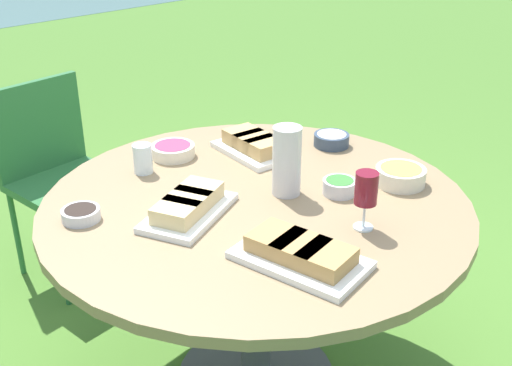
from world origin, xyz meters
TOP-DOWN VIEW (x-y plane):
  - dining_table at (0.00, 0.00)m, footprint 1.39×1.39m
  - chair_near_left at (-0.11, 1.18)m, footprint 0.48×0.46m
  - water_pitcher at (0.11, -0.03)m, footprint 0.10×0.09m
  - wine_glass at (0.11, -0.35)m, footprint 0.07×0.07m
  - platter_bread_main at (-0.22, 0.07)m, footprint 0.38×0.30m
  - platter_charcuterie at (-0.17, -0.35)m, footprint 0.27×0.39m
  - platter_sandwich_side at (0.26, 0.28)m, footprint 0.23×0.33m
  - bowl_fries at (0.44, -0.25)m, footprint 0.17×0.17m
  - bowl_salad at (0.23, -0.16)m, footprint 0.11×0.11m
  - bowl_olives at (-0.48, 0.27)m, footprint 0.12×0.12m
  - bowl_dip_red at (0.02, 0.47)m, footprint 0.16×0.16m
  - bowl_dip_cream at (0.53, 0.13)m, footprint 0.14×0.14m
  - cup_water_near at (-0.14, 0.43)m, footprint 0.07×0.07m

SIDE VIEW (x-z plane):
  - chair_near_left at x=-0.11m, z-range 0.08..0.97m
  - dining_table at x=0.00m, z-range 0.27..1.02m
  - bowl_olives at x=-0.48m, z-range 0.75..0.79m
  - bowl_dip_red at x=0.02m, z-range 0.75..0.80m
  - bowl_dip_cream at x=0.53m, z-range 0.75..0.80m
  - bowl_salad at x=0.23m, z-range 0.75..0.80m
  - platter_charcuterie at x=-0.17m, z-range 0.75..0.81m
  - platter_bread_main at x=-0.22m, z-range 0.75..0.82m
  - bowl_fries at x=0.44m, z-range 0.75..0.81m
  - platter_sandwich_side at x=0.26m, z-range 0.75..0.82m
  - cup_water_near at x=-0.14m, z-range 0.75..0.86m
  - water_pitcher at x=0.11m, z-range 0.75..0.98m
  - wine_glass at x=0.11m, z-range 0.79..0.97m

